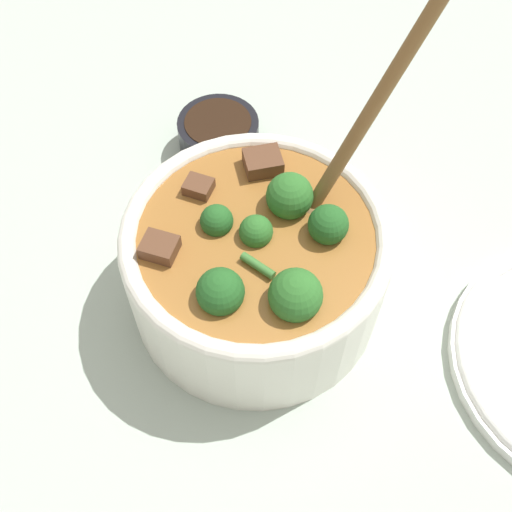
% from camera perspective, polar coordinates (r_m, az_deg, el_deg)
% --- Properties ---
extents(ground_plane, '(4.00, 4.00, 0.00)m').
position_cam_1_polar(ground_plane, '(0.60, 0.00, -3.52)').
color(ground_plane, '#ADBCAD').
extents(stew_bowl, '(0.22, 0.28, 0.29)m').
position_cam_1_polar(stew_bowl, '(0.55, 0.08, -0.38)').
color(stew_bowl, white).
rests_on(stew_bowl, ground_plane).
extents(condiment_bowl, '(0.09, 0.09, 0.04)m').
position_cam_1_polar(condiment_bowl, '(0.69, -3.34, 10.75)').
color(condiment_bowl, black).
rests_on(condiment_bowl, ground_plane).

